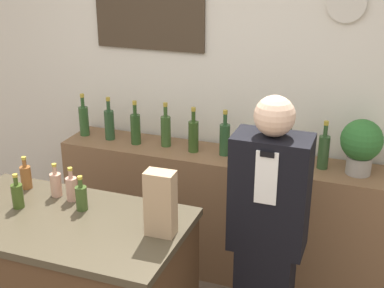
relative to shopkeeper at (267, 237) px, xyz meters
name	(u,v)px	position (x,y,z in m)	size (l,w,h in m)	color
back_wall	(223,80)	(-0.56, 0.98, 0.57)	(5.20, 0.09, 2.70)	silver
back_shelf	(227,215)	(-0.43, 0.73, -0.33)	(2.40, 0.38, 0.91)	brown
shopkeeper	(267,237)	(0.00, 0.00, 0.00)	(0.40, 0.25, 1.58)	black
potted_plant	(361,144)	(0.40, 0.73, 0.32)	(0.26, 0.26, 0.35)	#9E998E
paper_bag	(161,203)	(-0.43, -0.43, 0.34)	(0.14, 0.09, 0.33)	tan
counter_bottle_1	(26,176)	(-1.34, -0.23, 0.25)	(0.06, 0.06, 0.19)	brown
counter_bottle_2	(17,195)	(-1.24, -0.44, 0.25)	(0.06, 0.06, 0.19)	#374B1A
counter_bottle_3	(56,184)	(-1.13, -0.25, 0.25)	(0.06, 0.06, 0.19)	tan
counter_bottle_4	(72,188)	(-1.02, -0.27, 0.25)	(0.06, 0.06, 0.19)	tan
counter_bottle_5	(81,197)	(-0.92, -0.35, 0.25)	(0.06, 0.06, 0.19)	#374D20
shelf_bottle_0	(84,120)	(-1.55, 0.74, 0.24)	(0.07, 0.07, 0.32)	#2E5328
shelf_bottle_1	(109,124)	(-1.33, 0.73, 0.24)	(0.07, 0.07, 0.32)	#284A29
shelf_bottle_2	(136,128)	(-1.12, 0.72, 0.24)	(0.07, 0.07, 0.32)	#2A4B21
shelf_bottle_3	(166,130)	(-0.90, 0.75, 0.24)	(0.07, 0.07, 0.32)	#355627
shelf_bottle_4	(193,135)	(-0.68, 0.72, 0.24)	(0.07, 0.07, 0.32)	#304C1E
shelf_bottle_5	(225,138)	(-0.47, 0.73, 0.24)	(0.07, 0.07, 0.32)	#264B29
shelf_bottle_6	(257,142)	(-0.25, 0.74, 0.24)	(0.07, 0.07, 0.32)	#29511D
shelf_bottle_7	(289,148)	(-0.03, 0.71, 0.24)	(0.07, 0.07, 0.32)	#295822
shelf_bottle_8	(324,151)	(0.18, 0.74, 0.24)	(0.07, 0.07, 0.32)	#2C4C27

